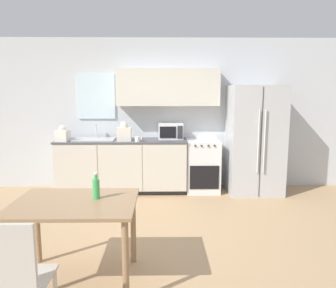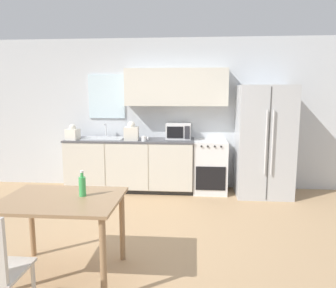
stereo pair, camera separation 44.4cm
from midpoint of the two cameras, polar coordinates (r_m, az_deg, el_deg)
The scene contains 12 objects.
ground_plane at distance 4.26m, azimuth -2.66°, elevation -15.18°, with size 12.00×12.00×0.00m, color tan.
wall_back at distance 5.99m, azimuth 0.39°, elevation 5.97°, with size 12.00×0.38×2.70m.
kitchen_counter at distance 5.87m, azimuth -4.43°, elevation -3.61°, with size 2.26×0.65×0.93m.
oven_range at distance 5.83m, azimuth 9.50°, elevation -3.91°, with size 0.57×0.62×0.91m.
refrigerator at distance 5.81m, azimuth 18.47°, elevation 0.48°, with size 0.90×0.80×1.86m.
kitchen_sink at distance 5.89m, azimuth -9.08°, elevation 1.02°, with size 0.71×0.45×0.26m.
microwave at distance 5.81m, azimuth 4.04°, elevation 2.23°, with size 0.44×0.34×0.28m.
coffee_mug at distance 5.53m, azimuth -1.84°, elevation 0.92°, with size 0.12×0.09×0.08m.
grocery_bag_0 at distance 5.86m, azimuth -14.22°, elevation 1.82°, with size 0.24×0.21×0.27m.
grocery_bag_1 at distance 5.64m, azimuth -4.16°, elevation 2.05°, with size 0.25×0.22×0.33m.
dining_table at distance 3.20m, azimuth -14.28°, elevation -11.14°, with size 1.10×0.83×0.77m.
drink_bottle at distance 3.15m, azimuth -10.81°, elevation -7.20°, with size 0.07×0.07×0.25m.
Camera 2 is at (0.74, -3.85, 1.75)m, focal length 35.00 mm.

